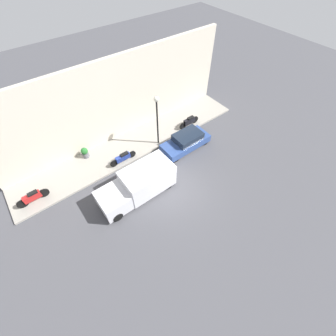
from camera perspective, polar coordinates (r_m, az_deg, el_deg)
name	(u,v)px	position (r m, az deg, el deg)	size (l,w,h in m)	color
ground_plane	(175,188)	(15.44, 1.71, -5.13)	(60.00, 60.00, 0.00)	#47474C
sidewalk	(134,144)	(18.27, -8.65, 5.98)	(3.06, 18.78, 0.15)	gray
building_facade	(117,101)	(17.53, -12.88, 16.24)	(0.30, 18.78, 6.36)	beige
parked_car	(186,141)	(17.60, 4.61, 6.79)	(1.64, 3.89, 1.28)	#2D4784
delivery_van	(138,185)	(14.54, -7.75, -4.20)	(1.96, 5.06, 1.93)	silver
motorcycle_black	(189,121)	(19.44, 5.41, 11.71)	(0.30, 1.98, 0.84)	black
motorcycle_blue	(123,158)	(16.75, -11.33, 2.62)	(0.30, 2.09, 0.75)	navy
motorcycle_red	(33,197)	(16.69, -31.16, -6.34)	(0.30, 1.99, 0.86)	#B21E1E
streetlamp	(157,112)	(16.19, -2.82, 13.98)	(0.38, 0.38, 4.21)	black
potted_plant	(85,153)	(17.84, -20.35, 3.70)	(0.51, 0.51, 0.85)	slate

